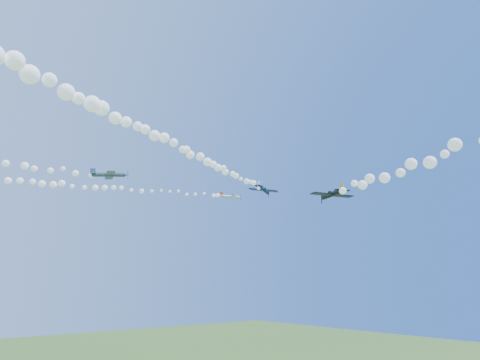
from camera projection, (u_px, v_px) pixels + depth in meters
plane_white at (231, 197)px, 120.19m from camera, size 6.78×7.16×2.02m
smoke_trail_white at (68, 185)px, 104.95m from camera, size 81.44×29.96×2.90m
plane_navy at (263, 190)px, 109.12m from camera, size 7.87×8.34×3.09m
smoke_trail_navy at (176, 146)px, 74.15m from camera, size 69.94×32.31×3.13m
plane_grey at (110, 175)px, 85.06m from camera, size 7.87×8.36×2.20m
plane_black at (332, 194)px, 67.23m from camera, size 7.60×7.18×2.17m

